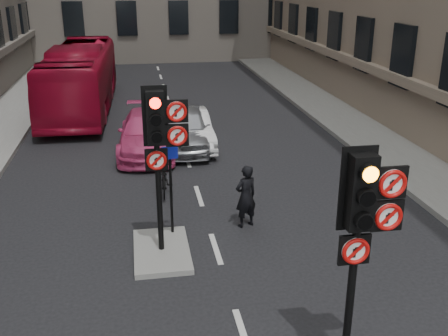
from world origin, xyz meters
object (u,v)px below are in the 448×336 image
object	(u,v)px
motorcycle	(164,175)
info_sign	(171,178)
signal_near	(364,216)
bus_red	(81,78)
car_silver	(186,128)
motorcyclist	(246,196)
signal_far	(161,135)
car_white	(189,129)
car_pink	(147,133)

from	to	relation	value
motorcycle	info_sign	distance (m)	2.88
signal_near	motorcycle	world-z (taller)	signal_near
bus_red	info_sign	distance (m)	13.18
car_silver	motorcyclist	distance (m)	6.40
signal_far	motorcycle	bearing A→B (deg)	86.63
car_silver	info_sign	xyz separation A→B (m)	(-1.01, -6.62, 0.77)
car_white	bus_red	size ratio (longest dim) A/B	0.37
bus_red	motorcycle	bearing A→B (deg)	-71.80
signal_far	car_white	distance (m)	7.88
car_silver	motorcyclist	bearing A→B (deg)	-77.12
car_white	bus_red	xyz separation A→B (m)	(-4.13, 6.09, 0.80)
signal_near	motorcycle	xyz separation A→B (m)	(-2.40, 7.46, -2.07)
info_sign	signal_near	bearing A→B (deg)	-74.91
car_silver	bus_red	world-z (taller)	bus_red
motorcyclist	signal_far	bearing A→B (deg)	5.30
signal_near	car_white	xyz separation A→B (m)	(-1.24, 11.48, -1.95)
car_silver	car_pink	world-z (taller)	car_silver
car_pink	motorcyclist	world-z (taller)	motorcyclist
car_pink	bus_red	size ratio (longest dim) A/B	0.45
car_silver	motorcyclist	size ratio (longest dim) A/B	2.67
car_white	car_pink	bearing A→B (deg)	-169.50
bus_red	motorcycle	xyz separation A→B (m)	(2.97, -10.12, -0.92)
car_silver	info_sign	world-z (taller)	info_sign
car_white	info_sign	world-z (taller)	info_sign
signal_far	motorcyclist	bearing A→B (deg)	26.72
car_pink	bus_red	distance (m)	6.99
car_white	motorcycle	size ratio (longest dim) A/B	2.24
car_pink	motorcyclist	distance (m)	6.50
bus_red	motorcycle	distance (m)	10.59
car_pink	motorcyclist	xyz separation A→B (m)	(2.12, -6.15, 0.11)
bus_red	motorcyclist	world-z (taller)	bus_red
signal_far	car_silver	size ratio (longest dim) A/B	0.86
motorcycle	motorcyclist	bearing A→B (deg)	-49.96
signal_near	car_white	bearing A→B (deg)	96.17
car_white	motorcyclist	xyz separation A→B (m)	(0.64, -6.48, 0.15)
car_pink	motorcycle	xyz separation A→B (m)	(0.32, -3.70, -0.16)
signal_far	car_white	world-z (taller)	signal_far
motorcyclist	info_sign	bearing A→B (deg)	-12.89
car_silver	bus_red	bearing A→B (deg)	128.60
car_silver	motorcyclist	world-z (taller)	motorcyclist
motorcycle	bus_red	bearing A→B (deg)	110.13
car_pink	bus_red	bearing A→B (deg)	116.19
signal_near	car_pink	size ratio (longest dim) A/B	0.78
car_white	info_sign	bearing A→B (deg)	-101.77
motorcyclist	motorcycle	bearing A→B (deg)	-75.14
car_white	bus_red	world-z (taller)	bus_red
motorcyclist	signal_near	bearing A→B (deg)	75.40
car_pink	info_sign	bearing A→B (deg)	-83.28
car_white	car_pink	distance (m)	1.51
signal_near	car_silver	world-z (taller)	signal_near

